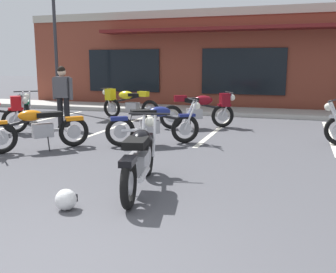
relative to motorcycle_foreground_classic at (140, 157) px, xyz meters
The scene contains 13 objects.
ground_plane 1.30m from the motorcycle_foreground_classic, 88.57° to the left, with size 80.00×80.00×0.00m, color #47474C.
sidewalk_kerb 8.92m from the motorcycle_foreground_classic, 89.80° to the left, with size 22.00×1.80×0.14m, color #A8A59E.
brick_storefront_building 12.79m from the motorcycle_foreground_classic, 89.85° to the left, with size 18.22×6.36×3.77m.
painted_stall_lines 5.33m from the motorcycle_foreground_classic, 89.67° to the left, with size 11.26×4.80×0.01m.
motorcycle_foreground_classic is the anchor object (origin of this frame).
motorcycle_red_sportbike 7.15m from the motorcycle_foreground_classic, 115.63° to the left, with size 2.10×0.75×0.98m.
motorcycle_black_cruiser 5.50m from the motorcycle_foreground_classic, 94.71° to the left, with size 1.91×1.27×0.98m.
motorcycle_silver_naked 3.10m from the motorcycle_foreground_classic, 106.64° to the left, with size 1.84×1.39×0.98m.
motorcycle_blue_standard 7.83m from the motorcycle_foreground_classic, 139.39° to the left, with size 1.61×1.69×0.98m.
motorcycle_green_cafe_racer 3.40m from the motorcycle_foreground_classic, 150.03° to the left, with size 1.61×1.69×0.98m.
person_in_black_shirt 5.78m from the motorcycle_foreground_classic, 133.34° to the left, with size 0.60×0.28×1.68m.
helmet_on_pavement 1.19m from the motorcycle_foreground_classic, 118.80° to the right, with size 0.26×0.26×0.26m.
parking_lot_lamp_post 10.44m from the motorcycle_foreground_classic, 130.39° to the left, with size 0.24×0.76×4.74m.
Camera 1 is at (2.01, -2.41, 1.74)m, focal length 41.86 mm.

